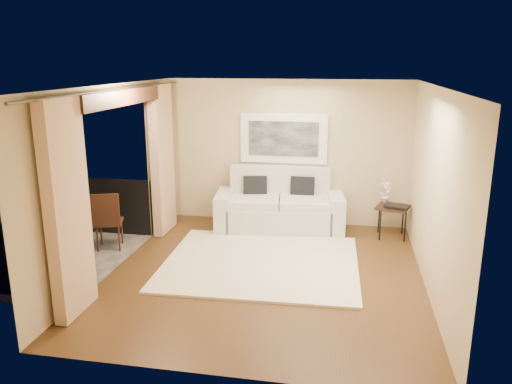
% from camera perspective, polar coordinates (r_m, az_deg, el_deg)
% --- Properties ---
extents(floor, '(5.00, 5.00, 0.00)m').
position_cam_1_polar(floor, '(7.41, 1.06, -9.29)').
color(floor, '#553619').
rests_on(floor, ground).
extents(room_shell, '(5.00, 6.40, 5.00)m').
position_cam_1_polar(room_shell, '(7.43, -15.55, 10.37)').
color(room_shell, white).
rests_on(room_shell, ground).
extents(balcony, '(1.81, 2.60, 1.17)m').
position_cam_1_polar(balcony, '(8.49, -21.65, -5.89)').
color(balcony, '#605B56').
rests_on(balcony, ground).
extents(curtains, '(0.16, 4.80, 2.64)m').
position_cam_1_polar(curtains, '(7.60, -14.80, 1.45)').
color(curtains, tan).
rests_on(curtains, ground).
extents(artwork, '(1.62, 0.07, 0.92)m').
position_cam_1_polar(artwork, '(9.32, 3.16, 6.12)').
color(artwork, white).
rests_on(artwork, room_shell).
extents(rug, '(3.01, 2.65, 0.04)m').
position_cam_1_polar(rug, '(7.73, 0.57, -8.07)').
color(rug, '#FFEDCD').
rests_on(rug, floor).
extents(sofa, '(2.41, 1.26, 1.11)m').
position_cam_1_polar(sofa, '(9.24, 2.70, -1.76)').
color(sofa, silver).
rests_on(sofa, floor).
extents(side_table, '(0.65, 0.65, 0.57)m').
position_cam_1_polar(side_table, '(9.02, 15.35, -1.93)').
color(side_table, black).
rests_on(side_table, floor).
extents(tray, '(0.45, 0.40, 0.05)m').
position_cam_1_polar(tray, '(8.92, 15.81, -1.59)').
color(tray, black).
rests_on(tray, side_table).
extents(orchid, '(0.27, 0.27, 0.44)m').
position_cam_1_polar(orchid, '(9.10, 14.60, 0.07)').
color(orchid, white).
rests_on(orchid, side_table).
extents(bistro_table, '(0.63, 0.63, 0.67)m').
position_cam_1_polar(bistro_table, '(8.05, -24.23, -4.17)').
color(bistro_table, black).
rests_on(bistro_table, balcony).
extents(balcony_chair_far, '(0.53, 0.54, 0.98)m').
position_cam_1_polar(balcony_chair_far, '(8.44, -16.62, -2.77)').
color(balcony_chair_far, black).
rests_on(balcony_chair_far, balcony).
extents(balcony_chair_near, '(0.58, 0.58, 1.05)m').
position_cam_1_polar(balcony_chair_near, '(8.25, -19.90, -3.12)').
color(balcony_chair_near, black).
rests_on(balcony_chair_near, balcony).
extents(ice_bucket, '(0.18, 0.18, 0.20)m').
position_cam_1_polar(ice_bucket, '(8.14, -25.20, -2.72)').
color(ice_bucket, white).
rests_on(ice_bucket, bistro_table).
extents(candle, '(0.06, 0.06, 0.07)m').
position_cam_1_polar(candle, '(8.13, -23.30, -3.01)').
color(candle, '#F8162F').
rests_on(candle, bistro_table).
extents(vase, '(0.04, 0.04, 0.18)m').
position_cam_1_polar(vase, '(7.86, -25.05, -3.37)').
color(vase, white).
rests_on(vase, bistro_table).
extents(glass_a, '(0.06, 0.06, 0.12)m').
position_cam_1_polar(glass_a, '(7.91, -23.79, -3.34)').
color(glass_a, white).
rests_on(glass_a, bistro_table).
extents(glass_b, '(0.06, 0.06, 0.12)m').
position_cam_1_polar(glass_b, '(7.91, -23.40, -3.30)').
color(glass_b, silver).
rests_on(glass_b, bistro_table).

